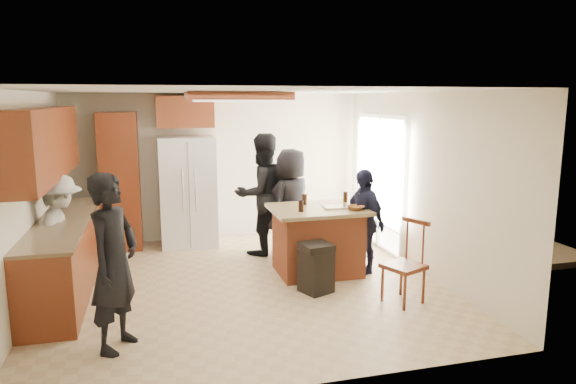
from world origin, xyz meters
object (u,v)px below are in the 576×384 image
object	(u,v)px
person_side_right	(363,221)
refrigerator	(188,192)
trash_bin	(316,267)
person_front_left	(114,263)
person_behind_left	(262,194)
person_behind_right	(291,204)
spindle_chair	(405,266)
person_counter	(61,234)
kitchen_island	(318,240)

from	to	relation	value
person_side_right	refrigerator	distance (m)	3.03
refrigerator	trash_bin	world-z (taller)	refrigerator
person_front_left	person_behind_left	bearing A→B (deg)	-8.21
person_behind_right	spindle_chair	world-z (taller)	person_behind_right
person_behind_left	person_behind_right	size ratio (longest dim) A/B	1.12
person_front_left	person_behind_left	distance (m)	3.39
spindle_chair	person_behind_left	bearing A→B (deg)	117.02
trash_bin	spindle_chair	xyz separation A→B (m)	(0.92, -0.58, 0.13)
trash_bin	spindle_chair	distance (m)	1.10
person_front_left	spindle_chair	size ratio (longest dim) A/B	1.74
person_front_left	trash_bin	xyz separation A→B (m)	(2.32, 0.91, -0.55)
person_behind_right	trash_bin	world-z (taller)	person_behind_right
person_counter	spindle_chair	xyz separation A→B (m)	(3.98, -1.40, -0.30)
person_front_left	person_behind_right	xyz separation A→B (m)	(2.39, 2.34, -0.03)
person_behind_left	refrigerator	size ratio (longest dim) A/B	1.05
person_behind_left	trash_bin	xyz separation A→B (m)	(0.30, -1.81, -0.63)
person_counter	kitchen_island	bearing A→B (deg)	-86.19
person_front_left	kitchen_island	distance (m)	3.06
person_behind_right	kitchen_island	bearing A→B (deg)	62.80
kitchen_island	refrigerator	bearing A→B (deg)	131.06
person_behind_right	person_side_right	bearing A→B (deg)	92.02
kitchen_island	person_behind_right	bearing A→B (deg)	103.97
person_behind_left	spindle_chair	world-z (taller)	person_behind_left
person_counter	refrigerator	size ratio (longest dim) A/B	0.83
person_front_left	spindle_chair	world-z (taller)	person_front_left
person_side_right	spindle_chair	distance (m)	1.19
person_side_right	trash_bin	size ratio (longest dim) A/B	2.32
person_behind_left	refrigerator	xyz separation A→B (m)	(-1.09, 0.77, -0.04)
spindle_chair	person_counter	bearing A→B (deg)	160.58
person_front_left	refrigerator	xyz separation A→B (m)	(0.93, 3.49, 0.03)
person_front_left	trash_bin	size ratio (longest dim) A/B	2.75
person_behind_right	refrigerator	distance (m)	1.86
person_front_left	person_behind_left	xyz separation A→B (m)	(2.02, 2.71, 0.08)
refrigerator	spindle_chair	size ratio (longest dim) A/B	1.81
person_behind_right	trash_bin	size ratio (longest dim) A/B	2.67
person_behind_right	person_front_left	bearing A→B (deg)	3.25
kitchen_island	person_front_left	bearing A→B (deg)	-147.98
person_behind_left	spindle_chair	size ratio (longest dim) A/B	1.90
person_behind_right	spindle_chair	xyz separation A→B (m)	(0.85, -2.02, -0.39)
person_behind_left	person_counter	size ratio (longest dim) A/B	1.26
person_behind_left	person_behind_right	xyz separation A→B (m)	(0.37, -0.37, -0.10)
person_side_right	spindle_chair	xyz separation A→B (m)	(0.05, -1.16, -0.28)
person_behind_right	trash_bin	bearing A→B (deg)	46.27
person_behind_right	refrigerator	xyz separation A→B (m)	(-1.46, 1.15, 0.06)
person_counter	person_front_left	bearing A→B (deg)	-150.91
person_side_right	trash_bin	distance (m)	1.12
kitchen_island	spindle_chair	bearing A→B (deg)	-62.41
person_side_right	trash_bin	xyz separation A→B (m)	(-0.87, -0.57, -0.41)
refrigerator	trash_bin	bearing A→B (deg)	-61.64
person_front_left	person_behind_left	world-z (taller)	person_behind_left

